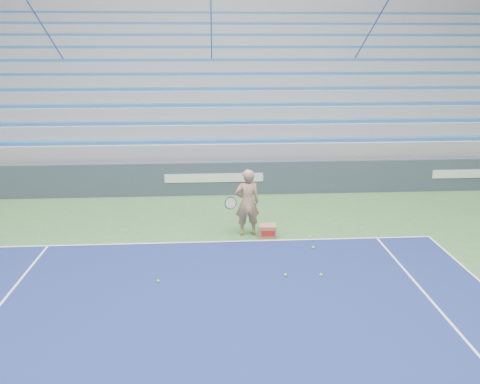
# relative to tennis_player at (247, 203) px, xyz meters

# --- Properties ---
(sponsor_barrier) EXTENTS (30.00, 0.32, 1.10)m
(sponsor_barrier) POSITION_rel_tennis_player_xyz_m (-0.82, 3.54, -0.33)
(sponsor_barrier) COLOR #364152
(sponsor_barrier) RESTS_ON ground
(bleachers) EXTENTS (31.00, 9.15, 7.30)m
(bleachers) POSITION_rel_tennis_player_xyz_m (-0.82, 9.26, 1.48)
(bleachers) COLOR gray
(bleachers) RESTS_ON ground
(tennis_player) EXTENTS (0.95, 0.87, 1.75)m
(tennis_player) POSITION_rel_tennis_player_xyz_m (0.00, 0.00, 0.00)
(tennis_player) COLOR tan
(tennis_player) RESTS_ON ground
(ball_box) EXTENTS (0.45, 0.36, 0.33)m
(ball_box) POSITION_rel_tennis_player_xyz_m (0.51, -0.20, -0.71)
(ball_box) COLOR #996D4A
(ball_box) RESTS_ON ground
(tennis_ball_0) EXTENTS (0.07, 0.07, 0.07)m
(tennis_ball_0) POSITION_rel_tennis_player_xyz_m (1.40, -2.42, -0.84)
(tennis_ball_0) COLOR #CCEB30
(tennis_ball_0) RESTS_ON ground
(tennis_ball_1) EXTENTS (0.07, 0.07, 0.07)m
(tennis_ball_1) POSITION_rel_tennis_player_xyz_m (0.64, -2.37, -0.84)
(tennis_ball_1) COLOR #CCEB30
(tennis_ball_1) RESTS_ON ground
(tennis_ball_2) EXTENTS (0.07, 0.07, 0.07)m
(tennis_ball_2) POSITION_rel_tennis_player_xyz_m (1.59, -0.34, -0.84)
(tennis_ball_2) COLOR #CCEB30
(tennis_ball_2) RESTS_ON ground
(tennis_ball_3) EXTENTS (0.07, 0.07, 0.07)m
(tennis_ball_3) POSITION_rel_tennis_player_xyz_m (1.54, -1.01, -0.84)
(tennis_ball_3) COLOR #CCEB30
(tennis_ball_3) RESTS_ON ground
(tennis_ball_4) EXTENTS (0.07, 0.07, 0.07)m
(tennis_ball_4) POSITION_rel_tennis_player_xyz_m (-2.03, -2.49, -0.84)
(tennis_ball_4) COLOR #CCEB30
(tennis_ball_4) RESTS_ON ground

